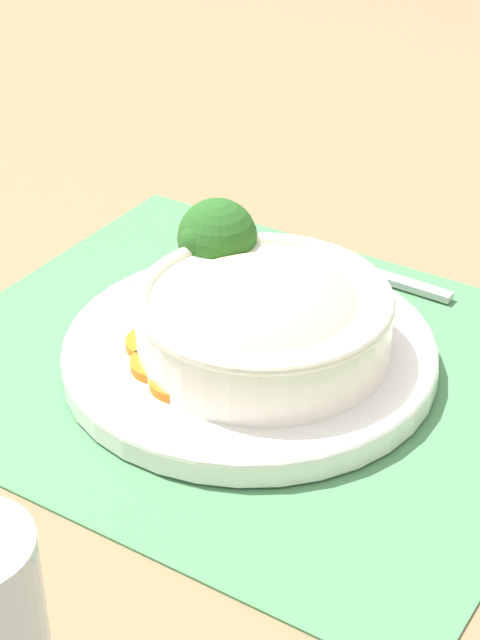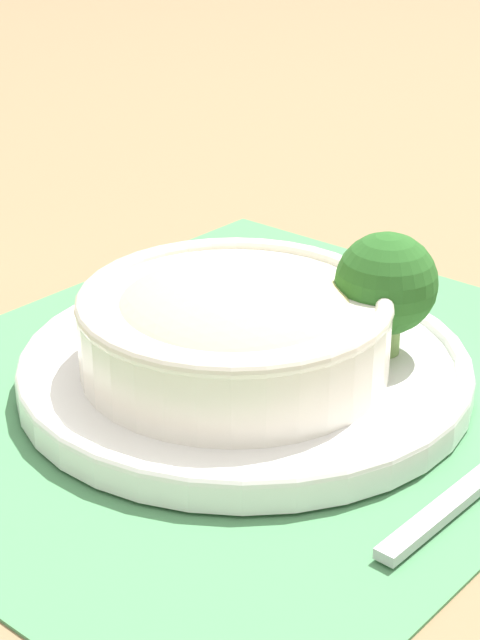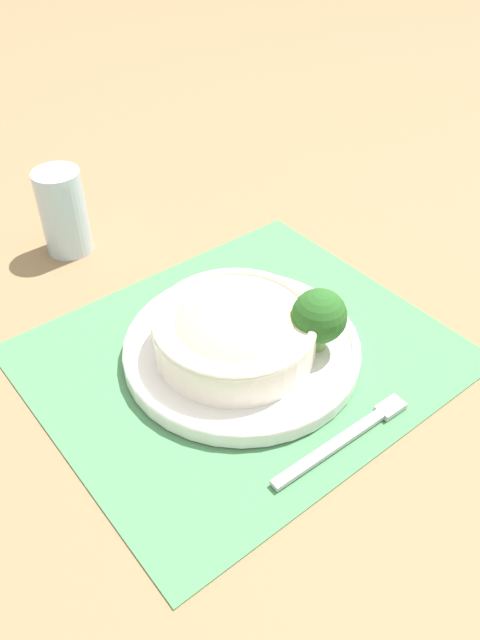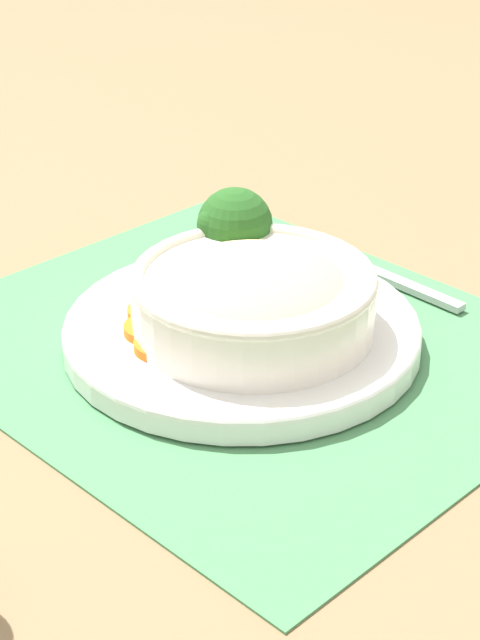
{
  "view_description": "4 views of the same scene",
  "coord_description": "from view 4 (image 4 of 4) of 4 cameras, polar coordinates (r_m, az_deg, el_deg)",
  "views": [
    {
      "loc": [
        -0.6,
        -0.29,
        0.47
      ],
      "look_at": [
        0.0,
        0.01,
        0.04
      ],
      "focal_mm": 60.0,
      "sensor_mm": 36.0,
      "label": 1
    },
    {
      "loc": [
        0.33,
        -0.49,
        0.33
      ],
      "look_at": [
        -0.01,
        0.01,
        0.04
      ],
      "focal_mm": 60.0,
      "sensor_mm": 36.0,
      "label": 2
    },
    {
      "loc": [
        0.38,
        -0.38,
        0.53
      ],
      "look_at": [
        -0.01,
        0.01,
        0.04
      ],
      "focal_mm": 35.0,
      "sensor_mm": 36.0,
      "label": 3
    },
    {
      "loc": [
        -0.57,
        -0.46,
        0.43
      ],
      "look_at": [
        -0.02,
        -0.01,
        0.04
      ],
      "focal_mm": 60.0,
      "sensor_mm": 36.0,
      "label": 4
    }
  ],
  "objects": [
    {
      "name": "carrot_slice_far",
      "position": [
        0.81,
        -4.18,
        -1.36
      ],
      "size": [
        0.04,
        0.04,
        0.01
      ],
      "color": "orange",
      "rests_on": "plate"
    },
    {
      "name": "bowl",
      "position": [
        0.82,
        0.57,
        1.22
      ],
      "size": [
        0.19,
        0.19,
        0.06
      ],
      "color": "silver",
      "rests_on": "plate"
    },
    {
      "name": "carrot_slice_near",
      "position": [
        0.85,
        -4.6,
        0.43
      ],
      "size": [
        0.04,
        0.04,
        0.01
      ],
      "color": "orange",
      "rests_on": "plate"
    },
    {
      "name": "fork",
      "position": [
        0.97,
        6.49,
        2.84
      ],
      "size": [
        0.04,
        0.18,
        0.01
      ],
      "rotation": [
        0.0,
        0.0,
        -0.13
      ],
      "color": "#B7B7BC",
      "rests_on": "placemat"
    },
    {
      "name": "placemat",
      "position": [
        0.85,
        0.1,
        -1.32
      ],
      "size": [
        0.45,
        0.51,
        0.0
      ],
      "color": "#4C8C59",
      "rests_on": "ground_plane"
    },
    {
      "name": "carrot_slice_middle",
      "position": [
        0.83,
        -4.75,
        -0.47
      ],
      "size": [
        0.04,
        0.04,
        0.01
      ],
      "color": "orange",
      "rests_on": "plate"
    },
    {
      "name": "ground_plane",
      "position": [
        0.85,
        0.1,
        -1.44
      ],
      "size": [
        4.0,
        4.0,
        0.0
      ],
      "primitive_type": "plane",
      "color": "#8C704C"
    },
    {
      "name": "broccoli_floret",
      "position": [
        0.9,
        -0.31,
        5.04
      ],
      "size": [
        0.06,
        0.06,
        0.08
      ],
      "color": "#759E51",
      "rests_on": "plate"
    },
    {
      "name": "plate",
      "position": [
        0.84,
        0.1,
        -0.54
      ],
      "size": [
        0.28,
        0.28,
        0.02
      ],
      "color": "white",
      "rests_on": "placemat"
    }
  ]
}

